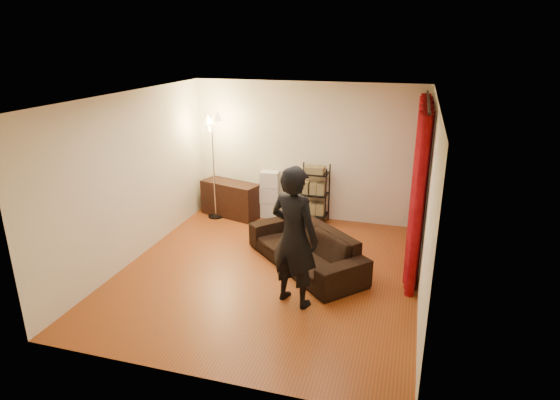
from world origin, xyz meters
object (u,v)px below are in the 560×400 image
(floor_lamp, at_px, (214,168))
(person, at_px, (294,237))
(media_cabinet, at_px, (231,199))
(wire_shelf, at_px, (314,194))
(sofa, at_px, (305,247))
(storage_boxes, at_px, (270,194))

(floor_lamp, bearing_deg, person, -49.08)
(person, relative_size, media_cabinet, 1.61)
(person, distance_m, wire_shelf, 3.05)
(media_cabinet, height_order, wire_shelf, wire_shelf)
(sofa, xyz_separation_m, media_cabinet, (-1.98, 1.78, 0.03))
(person, xyz_separation_m, wire_shelf, (-0.37, 3.00, -0.40))
(wire_shelf, relative_size, floor_lamp, 0.55)
(storage_boxes, bearing_deg, media_cabinet, -168.13)
(media_cabinet, height_order, storage_boxes, storage_boxes)
(media_cabinet, xyz_separation_m, wire_shelf, (1.71, 0.13, 0.22))
(sofa, height_order, person, person)
(person, relative_size, storage_boxes, 2.04)
(floor_lamp, bearing_deg, storage_boxes, 17.80)
(storage_boxes, bearing_deg, sofa, -58.52)
(media_cabinet, distance_m, floor_lamp, 0.76)
(media_cabinet, bearing_deg, wire_shelf, 20.43)
(sofa, distance_m, media_cabinet, 2.66)
(person, height_order, media_cabinet, person)
(sofa, distance_m, wire_shelf, 1.95)
(wire_shelf, bearing_deg, sofa, -74.38)
(sofa, xyz_separation_m, wire_shelf, (-0.28, 1.91, 0.25))
(wire_shelf, bearing_deg, storage_boxes, -174.78)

